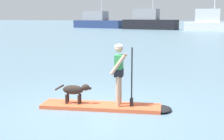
% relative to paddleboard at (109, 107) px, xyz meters
% --- Properties ---
extents(ground_plane, '(400.00, 400.00, 0.00)m').
position_rel_paddleboard_xyz_m(ground_plane, '(-0.23, -0.03, -0.05)').
color(ground_plane, slate).
extents(paddleboard, '(3.62, 1.27, 0.10)m').
position_rel_paddleboard_xyz_m(paddleboard, '(0.00, 0.00, 0.00)').
color(paddleboard, '#E55933').
rests_on(paddleboard, ground_plane).
extents(person_paddler, '(0.64, 0.53, 1.67)m').
position_rel_paddleboard_xyz_m(person_paddler, '(0.28, 0.04, 1.01)').
color(person_paddler, tan).
rests_on(person_paddler, paddleboard).
extents(dog, '(1.05, 0.30, 0.55)m').
position_rel_paddleboard_xyz_m(dog, '(-0.95, -0.14, 0.42)').
color(dog, '#2D231E').
rests_on(dog, paddleboard).
extents(moored_boat_outer, '(12.21, 6.00, 12.57)m').
position_rel_paddleboard_xyz_m(moored_boat_outer, '(-22.31, 59.79, 1.35)').
color(moored_boat_outer, navy).
rests_on(moored_boat_outer, ground_plane).
extents(moored_boat_far_starboard, '(11.22, 5.02, 11.12)m').
position_rel_paddleboard_xyz_m(moored_boat_far_starboard, '(-9.89, 55.09, 1.46)').
color(moored_boat_far_starboard, black).
rests_on(moored_boat_far_starboard, ground_plane).
extents(moored_boat_far_port, '(9.30, 2.98, 10.56)m').
position_rel_paddleboard_xyz_m(moored_boat_far_port, '(1.69, 51.51, 1.39)').
color(moored_boat_far_port, white).
rests_on(moored_boat_far_port, ground_plane).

